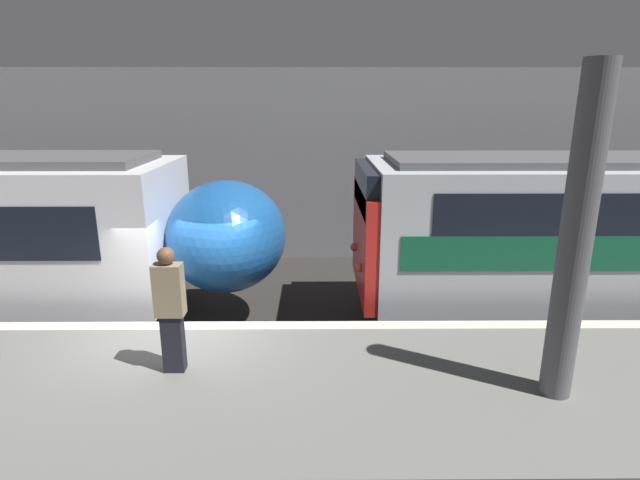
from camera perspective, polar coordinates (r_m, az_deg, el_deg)
ground_plane at (r=9.31m, az=-15.11°, el=-14.73°), size 120.00×120.00×0.00m
platform at (r=7.58m, az=-18.93°, el=-18.26°), size 40.00×3.64×1.03m
station_rear_barrier at (r=14.78m, az=-9.43°, el=8.22°), size 50.00×0.15×5.48m
support_pillar_near at (r=6.58m, az=27.20°, el=-0.02°), size 0.38×0.38×4.07m
person_waiting at (r=7.04m, az=-16.73°, el=-7.30°), size 0.38×0.24×1.78m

